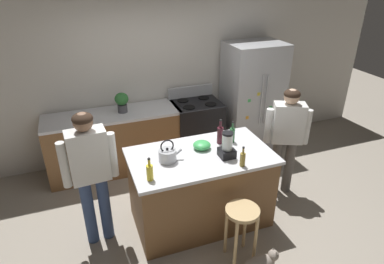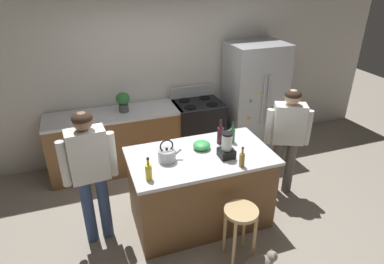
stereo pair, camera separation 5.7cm
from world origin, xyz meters
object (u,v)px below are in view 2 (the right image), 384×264
at_px(person_by_sink_right, 287,133).
at_px(potted_plant, 123,101).
at_px(cat, 260,264).
at_px(bottle_soda, 149,172).
at_px(mixing_bowl, 202,145).
at_px(tea_kettle, 167,154).
at_px(person_by_island_left, 90,167).
at_px(bottle_vinegar, 242,159).
at_px(bar_stool, 240,221).
at_px(refrigerator, 254,98).
at_px(bottle_wine, 220,135).
at_px(kitchen_island, 200,188).
at_px(blender_appliance, 227,147).
at_px(bottle_olive_oil, 232,135).
at_px(stove_range, 198,129).

height_order(person_by_sink_right, potted_plant, person_by_sink_right).
relative_size(cat, bottle_soda, 2.03).
relative_size(mixing_bowl, tea_kettle, 0.77).
height_order(person_by_sink_right, bottle_soda, person_by_sink_right).
bearing_deg(person_by_island_left, mixing_bowl, 1.40).
bearing_deg(mixing_bowl, bottle_vinegar, -61.28).
relative_size(bar_stool, tea_kettle, 2.43).
bearing_deg(refrigerator, bottle_wine, -132.08).
relative_size(kitchen_island, person_by_sink_right, 1.09).
xyz_separation_m(bar_stool, tea_kettle, (-0.58, 0.74, 0.51)).
xyz_separation_m(cat, bottle_vinegar, (0.03, 0.61, 0.93)).
distance_m(potted_plant, tea_kettle, 1.57).
xyz_separation_m(person_by_island_left, bar_stool, (1.41, -0.83, -0.47)).
bearing_deg(potted_plant, blender_appliance, -62.16).
bearing_deg(person_by_island_left, person_by_sink_right, 1.86).
bearing_deg(tea_kettle, bottle_wine, 13.70).
bearing_deg(person_by_island_left, tea_kettle, -6.23).
distance_m(person_by_sink_right, mixing_bowl, 1.24).
relative_size(person_by_island_left, tea_kettle, 5.92).
xyz_separation_m(bottle_vinegar, bottle_wine, (-0.02, 0.56, 0.03)).
xyz_separation_m(kitchen_island, refrigerator, (1.51, 1.50, 0.43)).
bearing_deg(mixing_bowl, bottle_olive_oil, 4.38).
height_order(kitchen_island, bar_stool, kitchen_island).
distance_m(bottle_soda, tea_kettle, 0.40).
height_order(kitchen_island, mixing_bowl, mixing_bowl).
bearing_deg(bottle_vinegar, cat, -93.07).
bearing_deg(tea_kettle, bottle_soda, -133.27).
bearing_deg(tea_kettle, person_by_island_left, 173.77).
relative_size(kitchen_island, cat, 3.22).
bearing_deg(mixing_bowl, person_by_island_left, -178.60).
distance_m(refrigerator, bottle_wine, 1.79).
relative_size(cat, tea_kettle, 1.88).
distance_m(person_by_sink_right, bottle_wine, 0.98).
xyz_separation_m(bottle_vinegar, mixing_bowl, (-0.28, 0.50, -0.04)).
relative_size(cat, bottle_vinegar, 2.20).
distance_m(bottle_wine, bottle_olive_oil, 0.15).
distance_m(stove_range, tea_kettle, 1.86).
xyz_separation_m(blender_appliance, tea_kettle, (-0.66, 0.15, -0.05)).
bearing_deg(bar_stool, stove_range, 81.18).
height_order(cat, bottle_soda, bottle_soda).
relative_size(refrigerator, person_by_sink_right, 1.19).
distance_m(stove_range, potted_plant, 1.33).
bearing_deg(refrigerator, mixing_bowl, -136.58).
height_order(stove_range, mixing_bowl, stove_range).
bearing_deg(blender_appliance, bottle_olive_oil, 54.64).
xyz_separation_m(refrigerator, tea_kettle, (-1.91, -1.50, 0.12)).
height_order(cat, blender_appliance, blender_appliance).
height_order(refrigerator, bottle_olive_oil, refrigerator).
distance_m(refrigerator, bottle_olive_oil, 1.70).
bearing_deg(stove_range, blender_appliance, -99.15).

